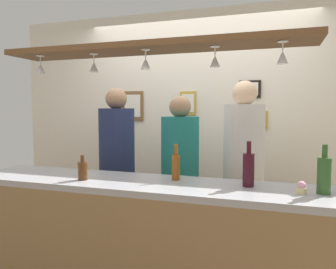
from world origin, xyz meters
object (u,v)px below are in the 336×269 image
(bottle_beer_brown_stubby, at_px, (83,170))
(cupcake, at_px, (301,188))
(bottle_champagne_green, at_px, (324,174))
(person_middle_teal_shirt, at_px, (180,169))
(bottle_beer_amber_tall, at_px, (176,166))
(bottle_wine_dark_red, at_px, (249,169))
(person_left_navy_shirt, at_px, (117,159))
(picture_frame_caricature, at_px, (133,106))
(picture_frame_upper_small, at_px, (250,89))
(person_right_white_patterned_shirt, at_px, (243,163))
(picture_frame_lower_pair, at_px, (253,120))
(picture_frame_crest, at_px, (188,103))

(bottle_beer_brown_stubby, bearing_deg, cupcake, 2.80)
(bottle_champagne_green, bearing_deg, person_middle_teal_shirt, 148.56)
(bottle_beer_amber_tall, xyz_separation_m, bottle_beer_brown_stubby, (-0.64, -0.21, -0.03))
(bottle_wine_dark_red, bearing_deg, person_left_navy_shirt, 154.13)
(bottle_beer_brown_stubby, distance_m, picture_frame_caricature, 1.60)
(picture_frame_caricature, relative_size, picture_frame_upper_small, 1.55)
(person_left_navy_shirt, xyz_separation_m, bottle_beer_amber_tall, (0.77, -0.58, 0.07))
(person_right_white_patterned_shirt, xyz_separation_m, bottle_beer_brown_stubby, (-1.06, -0.79, 0.02))
(person_left_navy_shirt, height_order, picture_frame_caricature, picture_frame_caricature)
(bottle_beer_brown_stubby, height_order, picture_frame_upper_small, picture_frame_upper_small)
(person_middle_teal_shirt, relative_size, picture_frame_upper_small, 7.45)
(bottle_beer_brown_stubby, xyz_separation_m, bottle_champagne_green, (1.59, 0.12, 0.05))
(bottle_champagne_green, height_order, picture_frame_lower_pair, picture_frame_lower_pair)
(cupcake, distance_m, picture_frame_upper_small, 1.63)
(bottle_beer_amber_tall, xyz_separation_m, picture_frame_crest, (-0.25, 1.29, 0.47))
(picture_frame_crest, height_order, picture_frame_upper_small, picture_frame_upper_small)
(bottle_champagne_green, height_order, cupcake, bottle_champagne_green)
(person_middle_teal_shirt, height_order, bottle_wine_dark_red, person_middle_teal_shirt)
(bottle_beer_brown_stubby, height_order, picture_frame_caricature, picture_frame_caricature)
(bottle_beer_brown_stubby, bearing_deg, picture_frame_crest, 75.56)
(picture_frame_caricature, relative_size, picture_frame_lower_pair, 1.13)
(bottle_beer_amber_tall, height_order, bottle_wine_dark_red, bottle_wine_dark_red)
(bottle_champagne_green, distance_m, picture_frame_lower_pair, 1.50)
(picture_frame_caricature, bearing_deg, picture_frame_crest, 0.00)
(bottle_champagne_green, relative_size, picture_frame_caricature, 0.88)
(picture_frame_crest, bearing_deg, person_middle_teal_shirt, -80.80)
(person_left_navy_shirt, distance_m, bottle_beer_brown_stubby, 0.80)
(picture_frame_caricature, bearing_deg, person_right_white_patterned_shirt, -27.89)
(person_right_white_patterned_shirt, bearing_deg, picture_frame_crest, 133.54)
(bottle_beer_amber_tall, xyz_separation_m, picture_frame_caricature, (-0.92, 1.29, 0.44))
(bottle_champagne_green, distance_m, picture_frame_upper_small, 1.60)
(person_left_navy_shirt, relative_size, picture_frame_upper_small, 7.83)
(person_right_white_patterned_shirt, bearing_deg, person_left_navy_shirt, 180.00)
(person_middle_teal_shirt, distance_m, picture_frame_upper_small, 1.16)
(cupcake, bearing_deg, picture_frame_upper_small, 106.40)
(person_right_white_patterned_shirt, bearing_deg, person_middle_teal_shirt, 180.00)
(picture_frame_lower_pair, relative_size, picture_frame_upper_small, 1.36)
(person_left_navy_shirt, distance_m, picture_frame_caricature, 0.89)
(person_left_navy_shirt, relative_size, bottle_beer_brown_stubby, 9.57)
(person_right_white_patterned_shirt, distance_m, picture_frame_upper_small, 0.97)
(person_middle_teal_shirt, bearing_deg, person_right_white_patterned_shirt, -0.00)
(person_right_white_patterned_shirt, xyz_separation_m, picture_frame_crest, (-0.67, 0.71, 0.52))
(bottle_beer_amber_tall, height_order, picture_frame_crest, picture_frame_crest)
(person_left_navy_shirt, bearing_deg, bottle_champagne_green, -21.20)
(picture_frame_upper_small, bearing_deg, person_left_navy_shirt, -148.93)
(person_left_navy_shirt, height_order, bottle_beer_brown_stubby, person_left_navy_shirt)
(bottle_wine_dark_red, height_order, picture_frame_crest, picture_frame_crest)
(person_right_white_patterned_shirt, xyz_separation_m, picture_frame_lower_pair, (0.02, 0.71, 0.35))
(person_right_white_patterned_shirt, height_order, picture_frame_lower_pair, person_right_white_patterned_shirt)
(cupcake, xyz_separation_m, picture_frame_upper_small, (-0.42, 1.43, 0.68))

